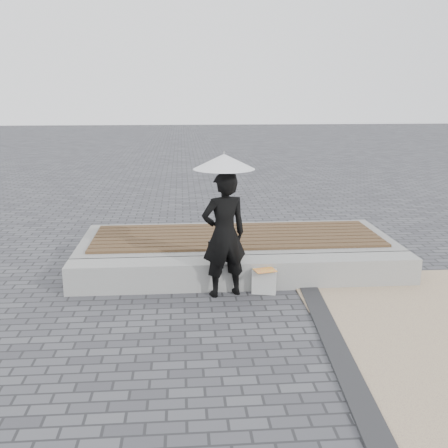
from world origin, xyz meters
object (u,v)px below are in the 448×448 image
(woman, at_px, (224,235))
(canvas_tote, at_px, (264,281))
(parasol, at_px, (224,161))
(handbag, at_px, (222,250))
(seating_ledge, at_px, (245,273))

(woman, distance_m, canvas_tote, 0.88)
(parasol, height_order, canvas_tote, parasol)
(handbag, bearing_deg, woman, -69.18)
(woman, bearing_deg, handbag, -106.36)
(seating_ledge, bearing_deg, parasol, -136.16)
(woman, distance_m, handbag, 0.49)
(woman, bearing_deg, parasol, 110.21)
(seating_ledge, distance_m, parasol, 1.69)
(seating_ledge, distance_m, handbag, 0.47)
(parasol, distance_m, canvas_tote, 1.75)
(canvas_tote, bearing_deg, seating_ledge, 141.58)
(handbag, relative_size, canvas_tote, 1.05)
(woman, xyz_separation_m, handbag, (-0.00, 0.37, -0.33))
(woman, relative_size, canvas_tote, 4.95)
(handbag, bearing_deg, canvas_tote, -12.20)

